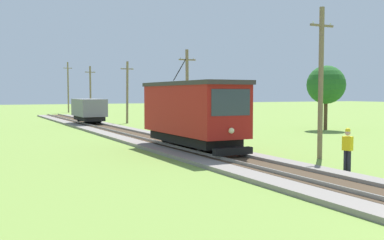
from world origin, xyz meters
name	(u,v)px	position (x,y,z in m)	size (l,w,h in m)	color
red_tram	(192,112)	(0.00, 16.55, 2.19)	(2.60, 8.54, 4.79)	maroon
freight_car	(89,110)	(0.00, 39.36, 1.56)	(2.40, 5.20, 2.31)	slate
utility_pole_near_tram	(321,82)	(4.33, 11.33, 3.76)	(1.40, 0.25, 7.32)	#7A664C
utility_pole_mid	(187,91)	(4.33, 25.93, 3.38)	(1.40, 0.36, 6.56)	#7A664C
utility_pole_far	(127,92)	(4.33, 40.26, 3.37)	(1.40, 0.49, 6.55)	#7A664C
utility_pole_distant	(90,91)	(4.33, 55.83, 3.55)	(1.40, 0.32, 6.90)	#7A664C
utility_pole_horizon	(68,87)	(4.33, 70.55, 4.27)	(1.40, 0.32, 8.35)	#7A664C
track_worker	(347,147)	(2.83, 8.11, 0.98)	(0.34, 0.43, 1.78)	black
tree_right_near	(326,85)	(16.97, 24.32, 3.92)	(3.33, 3.33, 5.60)	#4C3823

